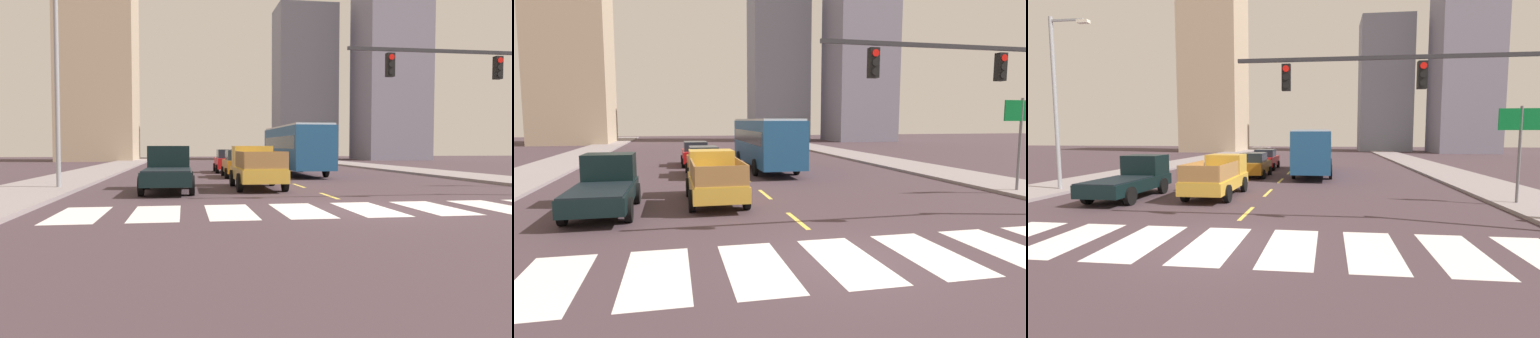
% 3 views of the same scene
% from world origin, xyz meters
% --- Properties ---
extents(ground_plane, '(160.00, 160.00, 0.00)m').
position_xyz_m(ground_plane, '(0.00, 0.00, 0.00)').
color(ground_plane, '#423137').
extents(sidewalk_right, '(3.92, 110.00, 0.15)m').
position_xyz_m(sidewalk_right, '(12.06, 18.00, 0.07)').
color(sidewalk_right, gray).
rests_on(sidewalk_right, ground).
extents(sidewalk_left, '(3.92, 110.00, 0.15)m').
position_xyz_m(sidewalk_left, '(-12.06, 18.00, 0.07)').
color(sidewalk_left, gray).
rests_on(sidewalk_left, ground).
extents(crosswalk_stripe_1, '(1.37, 3.47, 0.01)m').
position_xyz_m(crosswalk_stripe_1, '(-6.40, 0.00, 0.00)').
color(crosswalk_stripe_1, silver).
rests_on(crosswalk_stripe_1, ground).
extents(crosswalk_stripe_2, '(1.37, 3.47, 0.01)m').
position_xyz_m(crosswalk_stripe_2, '(-4.27, 0.00, 0.00)').
color(crosswalk_stripe_2, silver).
rests_on(crosswalk_stripe_2, ground).
extents(crosswalk_stripe_3, '(1.37, 3.47, 0.01)m').
position_xyz_m(crosswalk_stripe_3, '(-2.13, 0.00, 0.00)').
color(crosswalk_stripe_3, silver).
rests_on(crosswalk_stripe_3, ground).
extents(crosswalk_stripe_4, '(1.37, 3.47, 0.01)m').
position_xyz_m(crosswalk_stripe_4, '(0.00, 0.00, 0.00)').
color(crosswalk_stripe_4, silver).
rests_on(crosswalk_stripe_4, ground).
extents(crosswalk_stripe_5, '(1.37, 3.47, 0.01)m').
position_xyz_m(crosswalk_stripe_5, '(2.13, 0.00, 0.00)').
color(crosswalk_stripe_5, silver).
rests_on(crosswalk_stripe_5, ground).
extents(crosswalk_stripe_6, '(1.37, 3.47, 0.01)m').
position_xyz_m(crosswalk_stripe_6, '(4.27, 0.00, 0.00)').
color(crosswalk_stripe_6, silver).
rests_on(crosswalk_stripe_6, ground).
extents(lane_dash_0, '(0.16, 2.40, 0.01)m').
position_xyz_m(lane_dash_0, '(0.00, 4.00, 0.00)').
color(lane_dash_0, '#E3C74E').
rests_on(lane_dash_0, ground).
extents(lane_dash_1, '(0.16, 2.40, 0.01)m').
position_xyz_m(lane_dash_1, '(0.00, 9.00, 0.00)').
color(lane_dash_1, '#E3C74E').
rests_on(lane_dash_1, ground).
extents(lane_dash_2, '(0.16, 2.40, 0.01)m').
position_xyz_m(lane_dash_2, '(0.00, 14.00, 0.00)').
color(lane_dash_2, '#E3C74E').
rests_on(lane_dash_2, ground).
extents(lane_dash_3, '(0.16, 2.40, 0.01)m').
position_xyz_m(lane_dash_3, '(0.00, 19.00, 0.00)').
color(lane_dash_3, '#E3C74E').
rests_on(lane_dash_3, ground).
extents(lane_dash_4, '(0.16, 2.40, 0.01)m').
position_xyz_m(lane_dash_4, '(0.00, 24.00, 0.00)').
color(lane_dash_4, '#E3C74E').
rests_on(lane_dash_4, ground).
extents(lane_dash_5, '(0.16, 2.40, 0.01)m').
position_xyz_m(lane_dash_5, '(0.00, 29.00, 0.00)').
color(lane_dash_5, '#E3C74E').
rests_on(lane_dash_5, ground).
extents(lane_dash_6, '(0.16, 2.40, 0.01)m').
position_xyz_m(lane_dash_6, '(0.00, 34.00, 0.00)').
color(lane_dash_6, '#E3C74E').
rests_on(lane_dash_6, ground).
extents(lane_dash_7, '(0.16, 2.40, 0.01)m').
position_xyz_m(lane_dash_7, '(0.00, 39.00, 0.00)').
color(lane_dash_7, '#E3C74E').
rests_on(lane_dash_7, ground).
extents(pickup_stakebed, '(2.18, 5.20, 1.96)m').
position_xyz_m(pickup_stakebed, '(-2.30, 8.07, 0.94)').
color(pickup_stakebed, gold).
rests_on(pickup_stakebed, ground).
extents(pickup_dark, '(2.18, 5.20, 1.96)m').
position_xyz_m(pickup_dark, '(-6.28, 7.05, 0.92)').
color(pickup_dark, black).
rests_on(pickup_dark, ground).
extents(city_bus, '(2.72, 10.80, 3.32)m').
position_xyz_m(city_bus, '(1.99, 18.14, 1.95)').
color(city_bus, '#1E5085').
rests_on(city_bus, ground).
extents(sedan_near_right, '(2.02, 4.40, 1.72)m').
position_xyz_m(sedan_near_right, '(-2.35, 21.82, 0.86)').
color(sedan_near_right, red).
rests_on(sedan_near_right, ground).
extents(sedan_far, '(2.02, 4.40, 1.72)m').
position_xyz_m(sedan_far, '(-2.18, 16.02, 0.86)').
color(sedan_far, '#AC6717').
rests_on(sedan_far, ground).
extents(direction_sign_green, '(1.70, 0.12, 4.20)m').
position_xyz_m(direction_sign_green, '(11.00, 6.82, 3.03)').
color(direction_sign_green, slate).
rests_on(direction_sign_green, ground).
extents(tower_tall_centre, '(9.26, 8.86, 36.01)m').
position_xyz_m(tower_tall_centre, '(24.65, 53.66, 18.00)').
color(tower_tall_centre, gray).
rests_on(tower_tall_centre, ground).
extents(block_mid_left, '(8.88, 7.25, 23.31)m').
position_xyz_m(block_mid_left, '(12.91, 58.91, 11.66)').
color(block_mid_left, slate).
rests_on(block_mid_left, ground).
extents(block_mid_right, '(9.72, 10.58, 28.22)m').
position_xyz_m(block_mid_right, '(-16.95, 54.06, 14.11)').
color(block_mid_right, tan).
rests_on(block_mid_right, ground).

